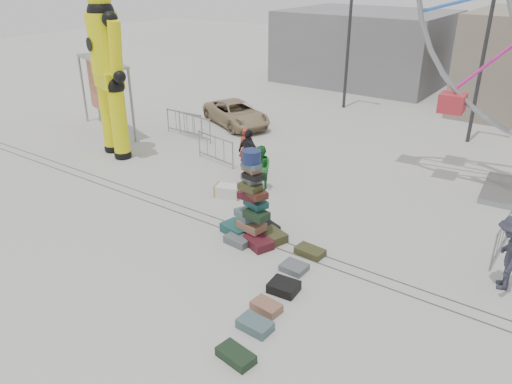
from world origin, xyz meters
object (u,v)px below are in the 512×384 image
Objects in this scene: pedestrian_green at (261,168)px; pedestrian_grey at (508,253)px; barricade_dummy_a at (184,123)px; banner_scaffold at (104,78)px; parked_suv at (236,113)px; barricade_dummy_c at (215,149)px; steamer_trunk at (228,191)px; pedestrian_red at (246,149)px; barricade_dummy_b at (194,127)px; crash_test_dummy at (107,67)px; barricade_wheel_front at (503,237)px; suitcase_tower at (253,214)px; lamp_post_left at (352,21)px; lamp_post_right at (490,36)px; pedestrian_black at (249,154)px.

pedestrian_green is 0.82× the size of pedestrian_grey.
pedestrian_grey is (14.28, -4.22, 0.40)m from barricade_dummy_a.
banner_scaffold reaches higher than pedestrian_grey.
barricade_dummy_c is at bearing -127.38° from parked_suv.
barricade_dummy_c reaches higher than steamer_trunk.
pedestrian_green is (1.51, -1.18, -0.02)m from pedestrian_red.
barricade_dummy_b is at bearing 128.87° from pedestrian_red.
barricade_dummy_b is at bearing 122.95° from steamer_trunk.
steamer_trunk is at bearing 11.20° from crash_test_dummy.
crash_test_dummy is 14.78m from barricade_wheel_front.
crash_test_dummy is at bearing 168.76° from pedestrian_red.
barricade_dummy_b is at bearing 156.14° from suitcase_tower.
suitcase_tower is 1.33× the size of barricade_dummy_a.
pedestrian_grey reaches higher than steamer_trunk.
suitcase_tower is at bearing 118.49° from barricade_wheel_front.
pedestrian_red is at bearing 17.49° from banner_scaffold.
steamer_trunk is at bearing -36.82° from barricade_dummy_a.
pedestrian_grey is (10.40, -12.74, -3.54)m from lamp_post_left.
banner_scaffold is at bearing 149.12° from pedestrian_red.
parked_suv reaches higher than steamer_trunk.
lamp_post_right is 4.00× the size of barricade_dummy_a.
pedestrian_grey is at bearing -20.13° from steamer_trunk.
steamer_trunk is 1.42m from pedestrian_green.
suitcase_tower reaches higher than steamer_trunk.
pedestrian_black is 0.45× the size of parked_suv.
barricade_dummy_b is 13.44m from barricade_wheel_front.
pedestrian_red reaches higher than pedestrian_green.
lamp_post_right is at bearing 88.29° from pedestrian_green.
barricade_dummy_c is at bearing 118.00° from steamer_trunk.
pedestrian_black is at bearing 27.74° from crash_test_dummy.
lamp_post_left reaches higher than pedestrian_black.
lamp_post_left reaches higher than crash_test_dummy.
suitcase_tower is 3.39m from pedestrian_green.
steamer_trunk is at bearing 2.91° from banner_scaffold.
parked_suv is (-3.74, 4.27, -0.22)m from pedestrian_red.
barricade_dummy_c is (6.63, -0.28, -1.89)m from banner_scaffold.
crash_test_dummy is 6.91m from parked_suv.
barricade_dummy_a is 1.29× the size of pedestrian_green.
barricade_dummy_a and barricade_dummy_c have the same top height.
steamer_trunk is 1.91m from pedestrian_black.
crash_test_dummy is 1.49× the size of banner_scaffold.
pedestrian_red is at bearing -33.86° from pedestrian_black.
pedestrian_green is (6.75, 0.60, -2.77)m from crash_test_dummy.
pedestrian_grey is at bearing -17.95° from barricade_dummy_a.
parked_suv is (-5.25, 5.45, -0.21)m from pedestrian_green.
lamp_post_right is 4.23× the size of pedestrian_grey.
crash_test_dummy is 4.60m from barricade_dummy_a.
steamer_trunk is (8.98, -2.48, -2.25)m from banner_scaffold.
barricade_dummy_a is at bearing -149.08° from lamp_post_right.
pedestrian_red is (-6.17, -8.19, -3.69)m from lamp_post_right.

